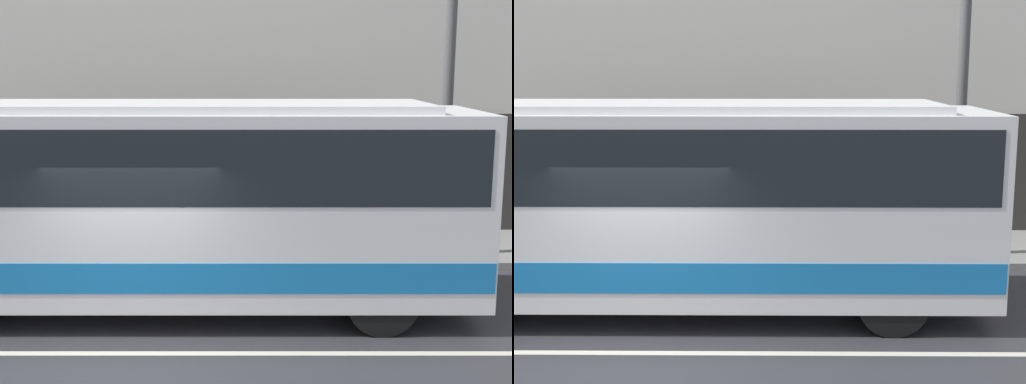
{
  "view_description": "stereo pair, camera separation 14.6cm",
  "coord_description": "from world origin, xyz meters",
  "views": [
    {
      "loc": [
        1.76,
        -9.2,
        3.93
      ],
      "look_at": [
        1.8,
        1.84,
        1.92
      ],
      "focal_mm": 50.0,
      "sensor_mm": 36.0,
      "label": 1
    },
    {
      "loc": [
        1.91,
        -9.2,
        3.93
      ],
      "look_at": [
        1.8,
        1.84,
        1.92
      ],
      "focal_mm": 50.0,
      "sensor_mm": 36.0,
      "label": 2
    }
  ],
  "objects": [
    {
      "name": "sidewalk",
      "position": [
        0.0,
        5.4,
        0.07
      ],
      "size": [
        60.0,
        2.81,
        0.14
      ],
      "color": "gray",
      "rests_on": "ground_plane"
    },
    {
      "name": "ground_plane",
      "position": [
        0.0,
        0.0,
        0.0
      ],
      "size": [
        60.0,
        60.0,
        0.0
      ],
      "primitive_type": "plane",
      "color": "#333338"
    },
    {
      "name": "utility_pole_near",
      "position": [
        5.47,
        4.67,
        4.54
      ],
      "size": [
        0.21,
        0.21,
        8.8
      ],
      "color": "#4C4C4F",
      "rests_on": "sidewalk"
    },
    {
      "name": "pedestrian_waiting",
      "position": [
        0.47,
        4.56,
        0.94
      ],
      "size": [
        0.36,
        0.36,
        1.72
      ],
      "color": "maroon",
      "rests_on": "sidewalk"
    },
    {
      "name": "lane_stripe",
      "position": [
        0.0,
        0.0,
        0.0
      ],
      "size": [
        54.0,
        0.14,
        0.01
      ],
      "color": "beige",
      "rests_on": "ground_plane"
    },
    {
      "name": "transit_bus",
      "position": [
        -0.12,
        1.84,
        1.87
      ],
      "size": [
        10.67,
        2.61,
        3.32
      ],
      "color": "white",
      "rests_on": "ground_plane"
    }
  ]
}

